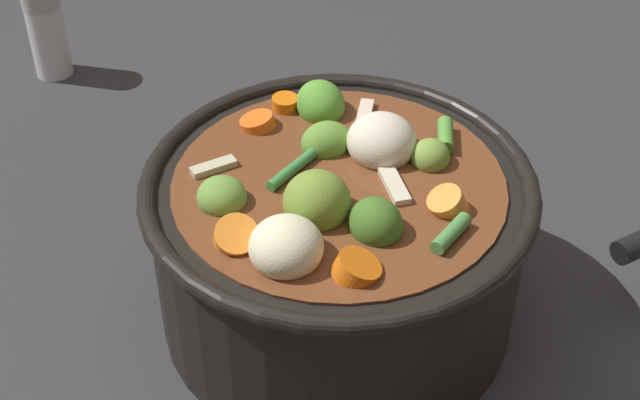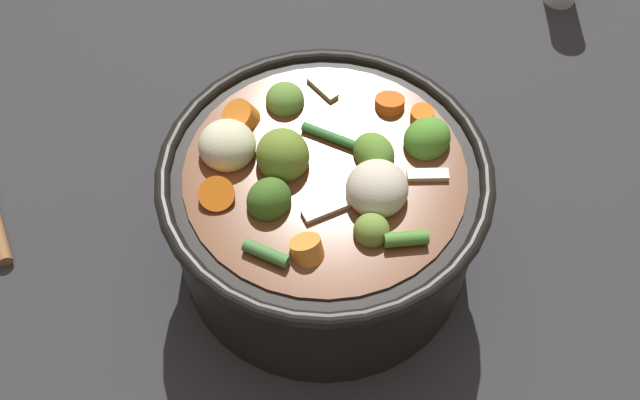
# 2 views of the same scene
# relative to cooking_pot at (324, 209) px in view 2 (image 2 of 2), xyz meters

# --- Properties ---
(ground_plane) EXTENTS (1.10, 1.10, 0.00)m
(ground_plane) POSITION_rel_cooking_pot_xyz_m (0.00, 0.00, -0.07)
(ground_plane) COLOR #2D2D30
(cooking_pot) EXTENTS (0.26, 0.26, 0.15)m
(cooking_pot) POSITION_rel_cooking_pot_xyz_m (0.00, 0.00, 0.00)
(cooking_pot) COLOR black
(cooking_pot) RESTS_ON ground_plane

